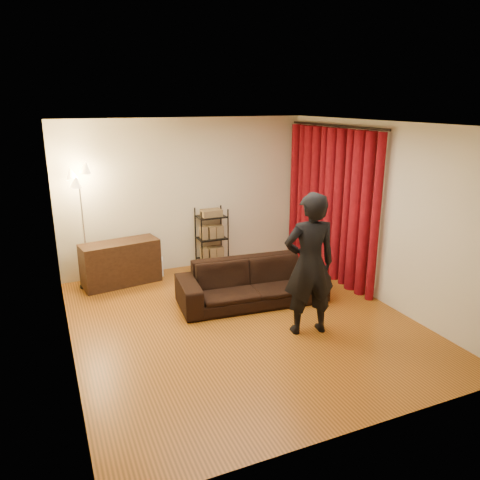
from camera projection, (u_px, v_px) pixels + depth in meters
name	position (u px, v px, depth m)	size (l,w,h in m)	color
floor	(242.00, 321.00, 6.56)	(5.00, 5.00, 0.00)	#9C5718
ceiling	(242.00, 124.00, 5.78)	(5.00, 5.00, 0.00)	white
wall_back	(186.00, 195.00, 8.37)	(5.00, 5.00, 0.00)	beige
wall_front	(359.00, 300.00, 3.97)	(5.00, 5.00, 0.00)	beige
wall_left	(61.00, 249.00, 5.32)	(5.00, 5.00, 0.00)	beige
wall_right	(379.00, 213.00, 7.03)	(5.00, 5.00, 0.00)	beige
curtain_rod	(335.00, 126.00, 7.62)	(0.04, 0.04, 2.65)	black
curtain	(330.00, 204.00, 7.99)	(0.22, 2.65, 2.55)	maroon
sofa	(252.00, 282.00, 7.10)	(2.22, 0.87, 0.65)	black
person	(309.00, 264.00, 6.02)	(0.69, 0.46, 1.90)	black
media_cabinet	(121.00, 263.00, 7.81)	(1.26, 0.47, 0.74)	#321E11
storage_boxes	(154.00, 267.00, 8.28)	(0.35, 0.28, 0.29)	white
wire_shelf	(212.00, 238.00, 8.55)	(0.51, 0.35, 1.11)	black
floor_lamp	(84.00, 229.00, 7.51)	(0.36, 0.36, 1.98)	silver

